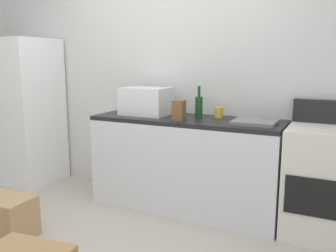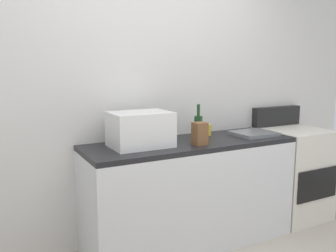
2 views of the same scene
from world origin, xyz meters
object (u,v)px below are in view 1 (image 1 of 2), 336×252
refrigerator (25,112)px  wine_bottle (199,106)px  microwave (146,101)px  cardboard_box_large (7,217)px  stove_oven (324,181)px  coffee_mug (219,112)px  knife_block (179,110)px

refrigerator → wine_bottle: (2.15, 0.10, 0.17)m
refrigerator → microwave: bearing=2.4°
wine_bottle → cardboard_box_large: (-1.18, -1.23, -0.84)m
refrigerator → wine_bottle: refrigerator is taller
cardboard_box_large → stove_oven: bearing=27.3°
coffee_mug → microwave: bearing=-169.4°
coffee_mug → knife_block: 0.41m
microwave → knife_block: microwave is taller
refrigerator → wine_bottle: 2.16m
refrigerator → coffee_mug: 2.33m
refrigerator → stove_oven: refrigerator is taller
refrigerator → stove_oven: bearing=1.0°
stove_oven → knife_block: (-1.23, -0.16, 0.52)m
cardboard_box_large → wine_bottle: bearing=46.1°
refrigerator → coffee_mug: refrigerator is taller
microwave → wine_bottle: 0.55m
knife_block → cardboard_box_large: (-1.07, -1.03, -0.82)m
stove_oven → coffee_mug: 1.08m
coffee_mug → cardboard_box_large: 2.05m
wine_bottle → cardboard_box_large: wine_bottle is taller
stove_oven → coffee_mug: (-0.96, 0.14, 0.48)m
microwave → stove_oven: bearing=-0.4°
refrigerator → cardboard_box_large: 1.64m
wine_bottle → coffee_mug: bearing=32.8°
stove_oven → knife_block: bearing=-172.7°
stove_oven → cardboard_box_large: 2.61m
refrigerator → microwave: size_ratio=3.65×
knife_block → microwave: bearing=158.8°
knife_block → wine_bottle: bearing=60.2°
microwave → wine_bottle: bearing=3.0°
microwave → refrigerator: bearing=-177.6°
refrigerator → cardboard_box_large: bearing=-49.5°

